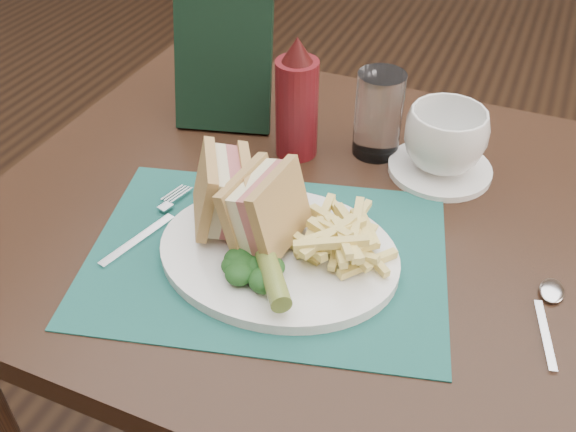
% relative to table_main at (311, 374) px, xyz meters
% --- Properties ---
extents(floor, '(7.00, 7.00, 0.00)m').
position_rel_table_main_xyz_m(floor, '(0.00, 0.50, -0.38)').
color(floor, black).
rests_on(floor, ground).
extents(table_main, '(0.90, 0.75, 0.75)m').
position_rel_table_main_xyz_m(table_main, '(0.00, 0.00, 0.00)').
color(table_main, black).
rests_on(table_main, ground).
extents(placemat, '(0.50, 0.41, 0.00)m').
position_rel_table_main_xyz_m(placemat, '(-0.02, -0.12, 0.38)').
color(placemat, '#1A554E').
rests_on(placemat, table_main).
extents(plate, '(0.32, 0.26, 0.01)m').
position_rel_table_main_xyz_m(plate, '(-0.01, -0.12, 0.38)').
color(plate, white).
rests_on(plate, placemat).
extents(sandwich_half_a, '(0.12, 0.12, 0.10)m').
position_rel_table_main_xyz_m(sandwich_half_a, '(-0.11, -0.11, 0.44)').
color(sandwich_half_a, tan).
rests_on(sandwich_half_a, plate).
extents(sandwich_half_b, '(0.09, 0.11, 0.10)m').
position_rel_table_main_xyz_m(sandwich_half_b, '(-0.05, -0.11, 0.44)').
color(sandwich_half_b, tan).
rests_on(sandwich_half_b, plate).
extents(kale_garnish, '(0.11, 0.08, 0.03)m').
position_rel_table_main_xyz_m(kale_garnish, '(-0.01, -0.17, 0.41)').
color(kale_garnish, '#163E17').
rests_on(kale_garnish, plate).
extents(pickle_spear, '(0.09, 0.11, 0.03)m').
position_rel_table_main_xyz_m(pickle_spear, '(0.01, -0.17, 0.41)').
color(pickle_spear, olive).
rests_on(pickle_spear, plate).
extents(fries_pile, '(0.18, 0.20, 0.06)m').
position_rel_table_main_xyz_m(fries_pile, '(0.06, -0.10, 0.42)').
color(fries_pile, '#F4E07A').
rests_on(fries_pile, plate).
extents(fork, '(0.08, 0.17, 0.01)m').
position_rel_table_main_xyz_m(fork, '(-0.19, -0.13, 0.38)').
color(fork, silver).
rests_on(fork, placemat).
extents(spoon, '(0.07, 0.15, 0.01)m').
position_rel_table_main_xyz_m(spoon, '(0.31, -0.09, 0.38)').
color(spoon, silver).
rests_on(spoon, table_main).
extents(saucer, '(0.18, 0.18, 0.01)m').
position_rel_table_main_xyz_m(saucer, '(0.13, 0.15, 0.38)').
color(saucer, white).
rests_on(saucer, table_main).
extents(coffee_cup, '(0.16, 0.16, 0.09)m').
position_rel_table_main_xyz_m(coffee_cup, '(0.13, 0.15, 0.43)').
color(coffee_cup, white).
rests_on(coffee_cup, saucer).
extents(drinking_glass, '(0.09, 0.09, 0.13)m').
position_rel_table_main_xyz_m(drinking_glass, '(0.03, 0.16, 0.44)').
color(drinking_glass, silver).
rests_on(drinking_glass, table_main).
extents(ketchup_bottle, '(0.08, 0.08, 0.19)m').
position_rel_table_main_xyz_m(ketchup_bottle, '(-0.08, 0.11, 0.47)').
color(ketchup_bottle, '#550E13').
rests_on(ketchup_bottle, table_main).
extents(check_presenter, '(0.17, 0.13, 0.24)m').
position_rel_table_main_xyz_m(check_presenter, '(-0.22, 0.16, 0.49)').
color(check_presenter, black).
rests_on(check_presenter, table_main).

